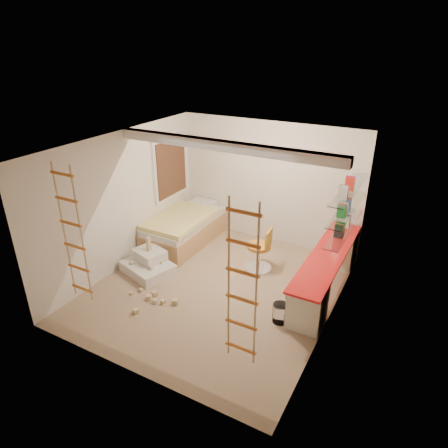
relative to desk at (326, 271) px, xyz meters
The scene contains 15 objects.
floor 1.96m from the desk, 153.35° to the right, with size 4.50×4.50×0.00m, color #9E7F66.
ceiling_beam 2.78m from the desk, 161.89° to the right, with size 4.00×0.18×0.16m, color white.
window_frame 3.91m from the desk, behind, with size 0.06×1.15×1.35m, color white.
window_blind 3.88m from the desk, behind, with size 0.02×1.00×1.20m, color #4C2D1E.
rope_ladder_left 4.18m from the desk, 139.59° to the right, with size 0.41×0.04×2.13m, color #C56C21, non-canonical shape.
rope_ladder_right 2.86m from the desk, 98.00° to the right, with size 0.41×0.04×2.13m, color #BE6320, non-canonical shape.
waste_bin 1.26m from the desk, 107.76° to the right, with size 0.25×0.25×0.31m, color white.
desk is the anchor object (origin of this frame).
shelves 1.14m from the desk, 60.31° to the left, with size 0.25×1.80×0.71m.
bed 3.22m from the desk, behind, with size 1.02×2.00×0.69m.
task_lamp 1.21m from the desk, 92.80° to the left, with size 0.14×0.36×0.57m.
swivel_chair 1.30m from the desk, behind, with size 0.57×0.57×0.87m.
play_platform 3.29m from the desk, 162.63° to the right, with size 1.08×0.95×0.41m.
toy_blocks 3.11m from the desk, 153.18° to the right, with size 1.33×1.32×0.68m.
books 1.22m from the desk, 60.31° to the left, with size 0.14×0.70×0.92m.
Camera 1 is at (2.99, -5.20, 4.08)m, focal length 32.00 mm.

